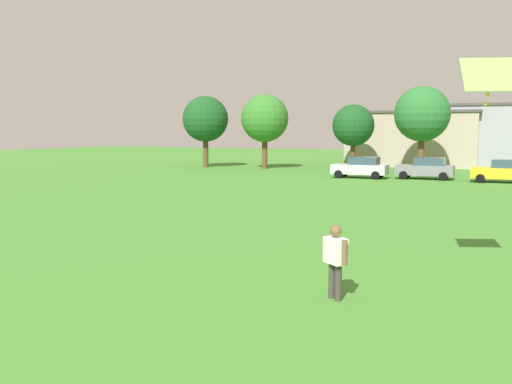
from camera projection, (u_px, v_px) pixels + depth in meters
The scene contains 12 objects.
ground_plane at pixel (357, 202), 30.02m from camera, with size 160.00×160.00×0.00m, color #42842D.
adult_bystander at pixel (335, 256), 12.55m from camera, with size 0.65×0.58×1.67m.
kite at pixel (491, 76), 13.45m from camera, with size 1.47×1.02×1.16m.
parked_car_silver_0 at pixel (361, 167), 44.67m from camera, with size 4.30×2.02×1.68m.
parked_car_gray_1 at pixel (426, 168), 43.67m from camera, with size 4.30×2.02×1.68m.
parked_car_yellow_2 at pixel (504, 171), 40.70m from camera, with size 4.30×2.02×1.68m.
tree_far_left at pixel (205, 119), 57.51m from camera, with size 4.64×4.64×7.23m.
tree_left at pixel (265, 119), 55.29m from camera, with size 4.65×4.65×7.25m.
tree_right at pixel (353, 126), 54.25m from camera, with size 4.00×4.00×6.23m.
tree_far_right at pixel (422, 114), 50.45m from camera, with size 4.93×4.93×7.68m.
house_left at pixel (414, 138), 60.74m from camera, with size 13.71×8.54×5.76m.
house_right at pixel (505, 136), 57.11m from camera, with size 11.42×6.97×6.40m.
Camera 1 is at (7.18, 0.60, 3.76)m, focal length 39.79 mm.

